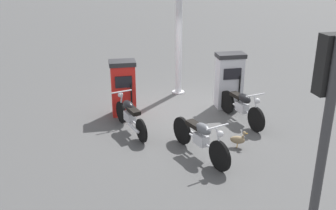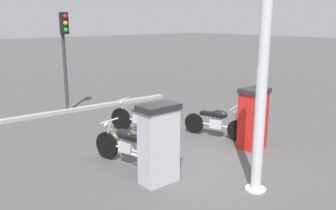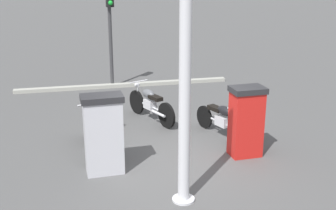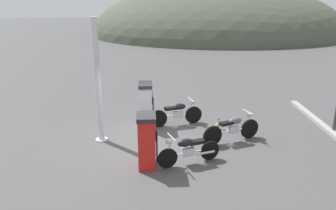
{
  "view_description": "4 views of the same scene",
  "coord_description": "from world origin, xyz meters",
  "px_view_note": "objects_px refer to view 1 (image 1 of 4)",
  "views": [
    {
      "loc": [
        10.22,
        -2.26,
        4.31
      ],
      "look_at": [
        1.53,
        -0.6,
        0.86
      ],
      "focal_mm": 42.33,
      "sensor_mm": 36.0,
      "label": 1
    },
    {
      "loc": [
        -5.39,
        5.78,
        3.2
      ],
      "look_at": [
        1.16,
        0.15,
        1.14
      ],
      "focal_mm": 38.42,
      "sensor_mm": 36.0,
      "label": 2
    },
    {
      "loc": [
        -8.05,
        2.44,
        3.9
      ],
      "look_at": [
        1.32,
        -0.21,
        0.81
      ],
      "focal_mm": 45.75,
      "sensor_mm": 36.0,
      "label": 3
    },
    {
      "loc": [
        -0.18,
        -9.9,
        4.64
      ],
      "look_at": [
        0.56,
        0.43,
        1.15
      ],
      "focal_mm": 35.5,
      "sensor_mm": 36.0,
      "label": 4
    }
  ],
  "objects_px": {
    "fuel_pump_near": "(123,88)",
    "motorcycle_near_pump": "(130,114)",
    "motorcycle_far_pump": "(242,106)",
    "fuel_pump_far": "(229,80)",
    "wandering_duck": "(238,139)",
    "motorcycle_extra": "(201,137)",
    "roadside_traffic_light": "(323,124)",
    "canopy_support_pole": "(179,34)"
  },
  "relations": [
    {
      "from": "fuel_pump_far",
      "to": "motorcycle_near_pump",
      "type": "distance_m",
      "value": 3.25
    },
    {
      "from": "motorcycle_near_pump",
      "to": "canopy_support_pole",
      "type": "xyz_separation_m",
      "value": [
        -2.66,
        1.83,
        1.45
      ]
    },
    {
      "from": "wandering_duck",
      "to": "canopy_support_pole",
      "type": "height_order",
      "value": "canopy_support_pole"
    },
    {
      "from": "motorcycle_far_pump",
      "to": "motorcycle_extra",
      "type": "relative_size",
      "value": 0.98
    },
    {
      "from": "roadside_traffic_light",
      "to": "motorcycle_far_pump",
      "type": "bearing_deg",
      "value": 168.07
    },
    {
      "from": "fuel_pump_far",
      "to": "roadside_traffic_light",
      "type": "height_order",
      "value": "roadside_traffic_light"
    },
    {
      "from": "fuel_pump_far",
      "to": "roadside_traffic_light",
      "type": "bearing_deg",
      "value": -10.07
    },
    {
      "from": "roadside_traffic_light",
      "to": "canopy_support_pole",
      "type": "relative_size",
      "value": 0.86
    },
    {
      "from": "fuel_pump_far",
      "to": "motorcycle_far_pump",
      "type": "height_order",
      "value": "fuel_pump_far"
    },
    {
      "from": "fuel_pump_far",
      "to": "motorcycle_near_pump",
      "type": "height_order",
      "value": "fuel_pump_far"
    },
    {
      "from": "motorcycle_far_pump",
      "to": "motorcycle_extra",
      "type": "distance_m",
      "value": 2.3
    },
    {
      "from": "fuel_pump_near",
      "to": "motorcycle_extra",
      "type": "xyz_separation_m",
      "value": [
        2.8,
        1.46,
        -0.32
      ]
    },
    {
      "from": "motorcycle_extra",
      "to": "roadside_traffic_light",
      "type": "height_order",
      "value": "roadside_traffic_light"
    },
    {
      "from": "fuel_pump_far",
      "to": "canopy_support_pole",
      "type": "height_order",
      "value": "canopy_support_pole"
    },
    {
      "from": "fuel_pump_far",
      "to": "fuel_pump_near",
      "type": "bearing_deg",
      "value": -90.0
    },
    {
      "from": "motorcycle_near_pump",
      "to": "fuel_pump_near",
      "type": "bearing_deg",
      "value": -177.44
    },
    {
      "from": "motorcycle_far_pump",
      "to": "motorcycle_extra",
      "type": "xyz_separation_m",
      "value": [
        1.66,
        -1.59,
        0.01
      ]
    },
    {
      "from": "fuel_pump_near",
      "to": "motorcycle_near_pump",
      "type": "bearing_deg",
      "value": 2.56
    },
    {
      "from": "fuel_pump_far",
      "to": "motorcycle_extra",
      "type": "relative_size",
      "value": 0.8
    },
    {
      "from": "motorcycle_far_pump",
      "to": "motorcycle_near_pump",
      "type": "bearing_deg",
      "value": -89.47
    },
    {
      "from": "fuel_pump_far",
      "to": "motorcycle_extra",
      "type": "xyz_separation_m",
      "value": [
        2.8,
        -1.61,
        -0.35
      ]
    },
    {
      "from": "fuel_pump_near",
      "to": "motorcycle_far_pump",
      "type": "xyz_separation_m",
      "value": [
        1.13,
        3.04,
        -0.33
      ]
    },
    {
      "from": "motorcycle_extra",
      "to": "wandering_duck",
      "type": "height_order",
      "value": "motorcycle_extra"
    },
    {
      "from": "motorcycle_far_pump",
      "to": "wandering_duck",
      "type": "distance_m",
      "value": 1.54
    },
    {
      "from": "fuel_pump_near",
      "to": "motorcycle_near_pump",
      "type": "relative_size",
      "value": 0.84
    },
    {
      "from": "motorcycle_far_pump",
      "to": "wandering_duck",
      "type": "height_order",
      "value": "motorcycle_far_pump"
    },
    {
      "from": "motorcycle_near_pump",
      "to": "wandering_duck",
      "type": "bearing_deg",
      "value": 60.17
    },
    {
      "from": "fuel_pump_far",
      "to": "motorcycle_far_pump",
      "type": "relative_size",
      "value": 0.82
    },
    {
      "from": "motorcycle_far_pump",
      "to": "roadside_traffic_light",
      "type": "bearing_deg",
      "value": -11.93
    },
    {
      "from": "motorcycle_far_pump",
      "to": "motorcycle_extra",
      "type": "bearing_deg",
      "value": -43.69
    },
    {
      "from": "fuel_pump_far",
      "to": "roadside_traffic_light",
      "type": "xyz_separation_m",
      "value": [
        6.47,
        -1.15,
        1.55
      ]
    },
    {
      "from": "fuel_pump_far",
      "to": "motorcycle_far_pump",
      "type": "distance_m",
      "value": 1.19
    },
    {
      "from": "motorcycle_near_pump",
      "to": "motorcycle_far_pump",
      "type": "bearing_deg",
      "value": 90.53
    },
    {
      "from": "fuel_pump_near",
      "to": "motorcycle_far_pump",
      "type": "bearing_deg",
      "value": 69.57
    },
    {
      "from": "motorcycle_far_pump",
      "to": "roadside_traffic_light",
      "type": "height_order",
      "value": "roadside_traffic_light"
    },
    {
      "from": "wandering_duck",
      "to": "canopy_support_pole",
      "type": "relative_size",
      "value": 0.11
    },
    {
      "from": "canopy_support_pole",
      "to": "motorcycle_extra",
      "type": "bearing_deg",
      "value": -5.7
    },
    {
      "from": "motorcycle_near_pump",
      "to": "roadside_traffic_light",
      "type": "bearing_deg",
      "value": 19.35
    },
    {
      "from": "motorcycle_far_pump",
      "to": "wandering_duck",
      "type": "xyz_separation_m",
      "value": [
        1.4,
        -0.61,
        -0.26
      ]
    },
    {
      "from": "wandering_duck",
      "to": "roadside_traffic_light",
      "type": "distance_m",
      "value": 4.53
    },
    {
      "from": "fuel_pump_near",
      "to": "wandering_duck",
      "type": "distance_m",
      "value": 3.56
    },
    {
      "from": "fuel_pump_far",
      "to": "motorcycle_near_pump",
      "type": "relative_size",
      "value": 0.88
    }
  ]
}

